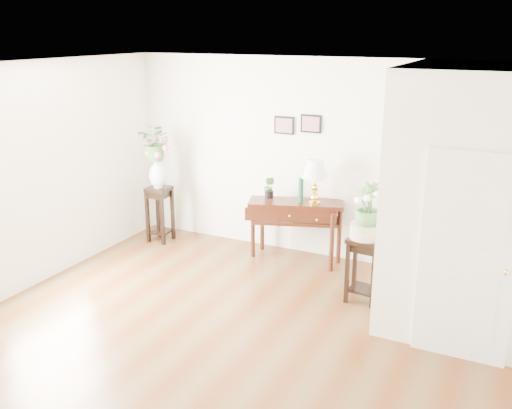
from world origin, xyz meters
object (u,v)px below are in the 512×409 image
Objects in this scene: plant_stand_b at (364,269)px; table_lamp at (315,179)px; console_table at (295,231)px; plant_stand_a at (160,214)px.

table_lamp is at bearing 139.50° from plant_stand_b.
table_lamp is 0.78× the size of plant_stand_b.
console_table is at bearing 180.00° from table_lamp.
plant_stand_a reaches higher than plant_stand_b.
console_table is at bearing 146.41° from plant_stand_b.
table_lamp reaches higher than console_table.
console_table is 2.17m from plant_stand_a.
console_table is 1.63× the size of plant_stand_b.
console_table is 0.83m from table_lamp.
plant_stand_b is (3.37, -0.61, -0.03)m from plant_stand_a.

